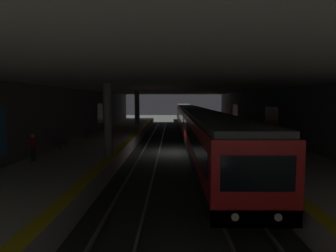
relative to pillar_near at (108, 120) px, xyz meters
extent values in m
plane|color=#2D302D|center=(6.78, -4.35, -3.33)|extent=(120.00, 120.00, 0.00)
cube|color=gray|center=(6.78, -7.27, -3.25)|extent=(60.00, 0.09, 0.16)
cube|color=gray|center=(6.78, -5.83, -3.25)|extent=(60.00, 0.09, 0.16)
cube|color=gray|center=(6.78, -2.87, -3.25)|extent=(60.00, 0.09, 0.16)
cube|color=gray|center=(6.78, -1.43, -3.25)|extent=(60.00, 0.09, 0.16)
cube|color=beige|center=(6.78, -10.90, -2.80)|extent=(60.00, 5.30, 1.05)
cube|color=yellow|center=(6.78, -8.55, -2.27)|extent=(60.00, 0.60, 0.01)
cube|color=beige|center=(6.78, 2.20, -2.80)|extent=(60.00, 5.30, 1.05)
cube|color=yellow|center=(6.78, -0.15, -2.27)|extent=(60.00, 0.60, 0.01)
cube|color=slate|center=(6.78, -13.80, -0.53)|extent=(60.00, 0.50, 5.60)
cube|color=orange|center=(9.46, -13.52, -0.38)|extent=(3.50, 0.06, 1.98)
cube|color=orange|center=(24.55, -13.52, -0.38)|extent=(3.11, 0.06, 1.86)
cube|color=slate|center=(6.78, 5.10, -0.53)|extent=(60.00, 0.50, 5.60)
cube|color=gold|center=(16.81, 4.82, -0.38)|extent=(2.40, 0.06, 2.40)
cube|color=beige|center=(6.78, -4.35, 2.47)|extent=(60.00, 19.40, 0.40)
cylinder|color=gray|center=(0.00, 0.00, 0.00)|extent=(0.56, 0.56, 4.55)
cylinder|color=gray|center=(14.68, 0.00, 0.00)|extent=(0.56, 0.56, 4.55)
cube|color=red|center=(0.06, -6.55, -1.27)|extent=(18.36, 2.80, 2.70)
cube|color=black|center=(0.06, -6.55, -2.33)|extent=(18.36, 2.82, 0.56)
cube|color=black|center=(0.06, -6.55, -0.92)|extent=(16.89, 2.83, 0.90)
cube|color=#47474C|center=(0.06, -6.55, 0.21)|extent=(17.99, 2.58, 0.24)
cube|color=black|center=(-4.99, -6.55, -2.79)|extent=(2.20, 1.64, 0.76)
cube|color=black|center=(5.11, -6.55, -2.79)|extent=(2.20, 1.64, 0.76)
cube|color=black|center=(-9.14, -6.55, -0.92)|extent=(0.04, 2.24, 1.10)
cylinder|color=silver|center=(-9.14, -7.20, -2.27)|extent=(0.04, 0.24, 0.24)
cylinder|color=silver|center=(-9.14, -5.90, -2.27)|extent=(0.04, 0.24, 0.24)
cube|color=red|center=(19.02, -6.55, -1.27)|extent=(18.36, 2.80, 2.70)
cube|color=black|center=(19.02, -6.55, -2.33)|extent=(18.36, 2.82, 0.56)
cube|color=black|center=(19.02, -6.55, -0.92)|extent=(16.89, 2.83, 0.90)
cube|color=#47474C|center=(19.02, -6.55, 0.21)|extent=(17.99, 2.58, 0.24)
cube|color=black|center=(13.97, -6.55, -2.79)|extent=(2.20, 1.64, 0.76)
cube|color=black|center=(24.07, -6.55, -2.79)|extent=(2.20, 1.64, 0.76)
cube|color=red|center=(37.98, -6.55, -1.27)|extent=(18.36, 2.80, 2.70)
cube|color=black|center=(37.98, -6.55, -2.33)|extent=(18.36, 2.82, 0.56)
cube|color=black|center=(37.98, -6.55, -0.92)|extent=(16.89, 2.83, 0.90)
cube|color=#47474C|center=(37.98, -6.55, 0.21)|extent=(17.99, 2.58, 0.24)
cube|color=black|center=(32.93, -6.55, -2.79)|extent=(2.20, 1.64, 0.76)
cube|color=black|center=(43.03, -6.55, -2.79)|extent=(2.20, 1.64, 0.76)
cylinder|color=#262628|center=(6.34, -12.80, -2.07)|extent=(0.08, 0.08, 0.42)
cylinder|color=#262628|center=(7.70, -12.80, -2.07)|extent=(0.08, 0.08, 0.42)
cube|color=#4C4C51|center=(7.02, -12.80, -1.82)|extent=(1.70, 0.44, 0.08)
cube|color=#4C4C51|center=(7.02, -13.02, -1.62)|extent=(1.70, 0.06, 0.40)
cylinder|color=#262628|center=(14.34, -12.80, -2.07)|extent=(0.08, 0.08, 0.42)
cylinder|color=#262628|center=(15.70, -12.80, -2.07)|extent=(0.08, 0.08, 0.42)
cube|color=#4C4C51|center=(15.02, -12.80, -1.82)|extent=(1.70, 0.44, 0.08)
cube|color=#4C4C51|center=(15.02, -13.02, -1.62)|extent=(1.70, 0.06, 0.40)
cylinder|color=#262628|center=(21.29, -12.80, -2.07)|extent=(0.08, 0.08, 0.42)
cylinder|color=#262628|center=(22.65, -12.80, -2.07)|extent=(0.08, 0.08, 0.42)
cube|color=#4C4C51|center=(21.97, -12.80, -1.82)|extent=(1.70, 0.44, 0.08)
cube|color=#4C4C51|center=(21.97, -13.02, -1.62)|extent=(1.70, 0.06, 0.40)
cylinder|color=#262628|center=(2.45, 4.10, -2.07)|extent=(0.08, 0.08, 0.42)
cylinder|color=#262628|center=(3.81, 4.10, -2.07)|extent=(0.08, 0.08, 0.42)
cube|color=#4C4C51|center=(3.13, 4.10, -1.82)|extent=(1.70, 0.44, 0.08)
cube|color=#4C4C51|center=(3.13, 4.32, -1.62)|extent=(1.70, 0.06, 0.40)
cylinder|color=#262628|center=(9.01, 4.10, -2.07)|extent=(0.08, 0.08, 0.42)
cylinder|color=#262628|center=(10.37, 4.10, -2.07)|extent=(0.08, 0.08, 0.42)
cube|color=#4C4C51|center=(9.69, 4.10, -1.82)|extent=(1.70, 0.44, 0.08)
cube|color=#4C4C51|center=(9.69, 4.32, -1.62)|extent=(1.70, 0.06, 0.40)
cylinder|color=#333333|center=(-1.45, 4.11, -1.87)|extent=(0.16, 0.16, 0.80)
cylinder|color=#333333|center=(-1.25, 4.11, -1.87)|extent=(0.16, 0.16, 0.80)
cube|color=maroon|center=(-1.35, 4.11, -1.19)|extent=(0.36, 0.22, 0.57)
cylinder|color=maroon|center=(-1.60, 4.11, -1.24)|extent=(0.10, 0.10, 0.54)
cylinder|color=maroon|center=(-1.10, 4.11, -1.24)|extent=(0.10, 0.10, 0.54)
sphere|color=tan|center=(-1.35, 4.11, -0.80)|extent=(0.22, 0.22, 0.22)
cylinder|color=#404040|center=(18.30, -10.96, -1.84)|extent=(0.16, 0.16, 0.87)
cylinder|color=#404040|center=(18.50, -10.96, -1.84)|extent=(0.16, 0.16, 0.87)
cube|color=#333338|center=(18.40, -10.96, -1.10)|extent=(0.36, 0.22, 0.62)
cylinder|color=#333338|center=(18.15, -10.96, -1.15)|extent=(0.10, 0.10, 0.59)
cylinder|color=#333338|center=(18.65, -10.96, -1.15)|extent=(0.10, 0.10, 0.59)
sphere|color=tan|center=(18.40, -10.96, -0.67)|extent=(0.24, 0.24, 0.24)
cube|color=black|center=(0.17, -11.52, -1.92)|extent=(0.42, 0.25, 0.71)
cylinder|color=#333333|center=(0.17, -11.52, -1.41)|extent=(0.02, 0.02, 0.30)
cylinder|color=#595B5E|center=(0.39, -12.15, -1.85)|extent=(0.44, 0.44, 0.85)
camera|label=1|loc=(-17.33, -3.97, 1.28)|focal=29.89mm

